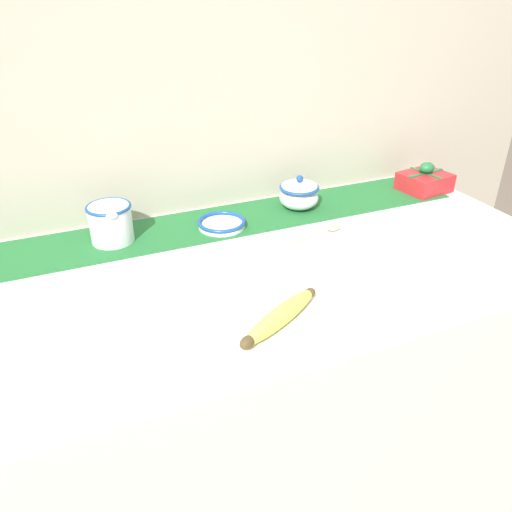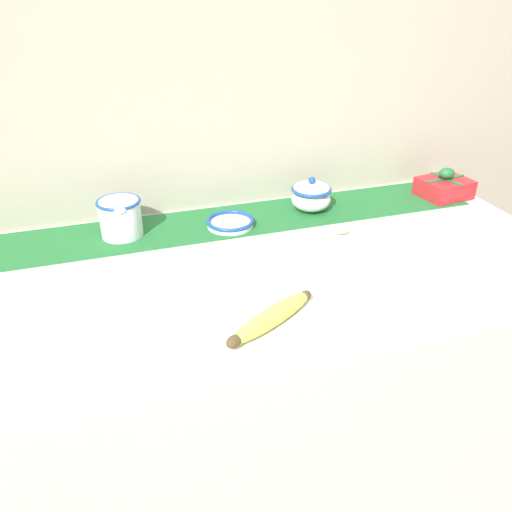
# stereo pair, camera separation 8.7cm
# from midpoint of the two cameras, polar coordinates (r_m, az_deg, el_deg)

# --- Properties ---
(countertop) EXTENTS (1.56, 0.73, 0.92)m
(countertop) POSITION_cam_midpoint_polar(r_m,az_deg,el_deg) (1.44, 1.48, -17.26)
(countertop) COLOR silver
(countertop) RESTS_ON ground_plane
(back_wall) EXTENTS (2.36, 0.04, 2.40)m
(back_wall) POSITION_cam_midpoint_polar(r_m,az_deg,el_deg) (1.40, -3.51, 16.44)
(back_wall) COLOR #B7AD99
(back_wall) RESTS_ON ground_plane
(table_runner) EXTENTS (1.43, 0.21, 0.00)m
(table_runner) POSITION_cam_midpoint_polar(r_m,az_deg,el_deg) (1.36, -1.74, 3.91)
(table_runner) COLOR #236B33
(table_runner) RESTS_ON countertop
(cream_pitcher) EXTENTS (0.11, 0.13, 0.10)m
(cream_pitcher) POSITION_cam_midpoint_polar(r_m,az_deg,el_deg) (1.30, -13.41, 4.40)
(cream_pitcher) COLOR white
(cream_pitcher) RESTS_ON countertop
(sugar_bowl) EXTENTS (0.11, 0.11, 0.10)m
(sugar_bowl) POSITION_cam_midpoint_polar(r_m,az_deg,el_deg) (1.43, 8.06, 6.79)
(sugar_bowl) COLOR white
(sugar_bowl) RESTS_ON countertop
(small_dish) EXTENTS (0.13, 0.13, 0.02)m
(small_dish) POSITION_cam_midpoint_polar(r_m,az_deg,el_deg) (1.33, -1.09, 3.83)
(small_dish) COLOR white
(small_dish) RESTS_ON countertop
(banana) EXTENTS (0.21, 0.14, 0.04)m
(banana) POSITION_cam_midpoint_polar(r_m,az_deg,el_deg) (0.96, 4.43, -7.08)
(banana) COLOR #CCD156
(banana) RESTS_ON countertop
(spoon) EXTENTS (0.16, 0.05, 0.01)m
(spoon) POSITION_cam_midpoint_polar(r_m,az_deg,el_deg) (1.32, 11.41, 2.61)
(spoon) COLOR #A89E89
(spoon) RESTS_ON countertop
(gift_box) EXTENTS (0.16, 0.14, 0.09)m
(gift_box) POSITION_cam_midpoint_polar(r_m,az_deg,el_deg) (1.64, 22.17, 7.33)
(gift_box) COLOR red
(gift_box) RESTS_ON countertop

